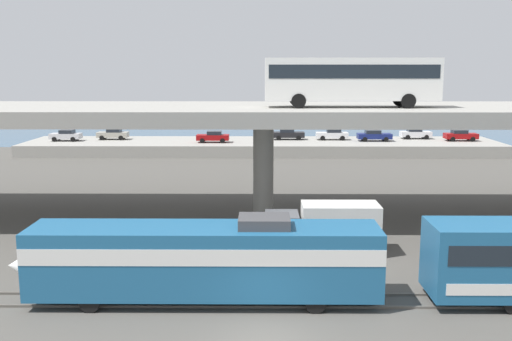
% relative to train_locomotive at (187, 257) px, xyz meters
% --- Properties ---
extents(ground_plane, '(260.00, 260.00, 0.00)m').
position_rel_train_locomotive_xyz_m(ground_plane, '(3.66, -4.00, -2.19)').
color(ground_plane, '#4C4944').
extents(rail_strip_near, '(110.00, 0.12, 0.12)m').
position_rel_train_locomotive_xyz_m(rail_strip_near, '(3.66, -0.78, -2.13)').
color(rail_strip_near, '#59544C').
rests_on(rail_strip_near, ground_plane).
extents(rail_strip_far, '(110.00, 0.12, 0.12)m').
position_rel_train_locomotive_xyz_m(rail_strip_far, '(3.66, 0.78, -2.13)').
color(rail_strip_far, '#59544C').
rests_on(rail_strip_far, ground_plane).
extents(train_locomotive, '(17.59, 3.04, 4.18)m').
position_rel_train_locomotive_xyz_m(train_locomotive, '(0.00, 0.00, 0.00)').
color(train_locomotive, '#1E5984').
rests_on(train_locomotive, ground_plane).
extents(highway_overpass, '(96.00, 12.79, 8.34)m').
position_rel_train_locomotive_xyz_m(highway_overpass, '(3.66, 16.00, 5.46)').
color(highway_overpass, gray).
rests_on(highway_overpass, ground_plane).
extents(transit_bus_on_overpass, '(12.00, 2.68, 3.40)m').
position_rel_train_locomotive_xyz_m(transit_bus_on_overpass, '(9.74, 14.54, 8.21)').
color(transit_bus_on_overpass, silver).
rests_on(transit_bus_on_overpass, highway_overpass).
extents(service_truck_west, '(6.80, 2.46, 3.04)m').
position_rel_train_locomotive_xyz_m(service_truck_west, '(7.36, 7.50, -0.55)').
color(service_truck_west, '#515459').
rests_on(service_truck_west, ground_plane).
extents(pier_parking_lot, '(62.86, 11.27, 1.53)m').
position_rel_train_locomotive_xyz_m(pier_parking_lot, '(3.66, 51.00, -1.43)').
color(pier_parking_lot, gray).
rests_on(pier_parking_lot, ground_plane).
extents(parked_car_0, '(4.51, 1.92, 1.50)m').
position_rel_train_locomotive_xyz_m(parked_car_0, '(18.63, 50.99, 0.11)').
color(parked_car_0, navy).
rests_on(parked_car_0, pier_parking_lot).
extents(parked_car_1, '(4.34, 1.93, 1.50)m').
position_rel_train_locomotive_xyz_m(parked_car_1, '(7.20, 52.64, 0.11)').
color(parked_car_1, black).
rests_on(parked_car_1, pier_parking_lot).
extents(parked_car_2, '(4.25, 1.83, 1.50)m').
position_rel_train_locomotive_xyz_m(parked_car_2, '(-2.79, 49.33, 0.11)').
color(parked_car_2, maroon).
rests_on(parked_car_2, pier_parking_lot).
extents(parked_car_3, '(4.01, 1.98, 1.50)m').
position_rel_train_locomotive_xyz_m(parked_car_3, '(-22.67, 50.84, 0.11)').
color(parked_car_3, '#B7B7BC').
rests_on(parked_car_3, pier_parking_lot).
extents(parked_car_4, '(4.29, 1.89, 1.50)m').
position_rel_train_locomotive_xyz_m(parked_car_4, '(30.27, 51.30, 0.11)').
color(parked_car_4, maroon).
rests_on(parked_car_4, pier_parking_lot).
extents(parked_car_5, '(4.16, 1.87, 1.50)m').
position_rel_train_locomotive_xyz_m(parked_car_5, '(-16.77, 52.50, 0.11)').
color(parked_car_5, '#9E998C').
rests_on(parked_car_5, pier_parking_lot).
extents(parked_car_6, '(4.15, 1.94, 1.50)m').
position_rel_train_locomotive_xyz_m(parked_car_6, '(24.85, 53.71, 0.11)').
color(parked_car_6, silver).
rests_on(parked_car_6, pier_parking_lot).
extents(parked_car_7, '(4.30, 1.83, 1.50)m').
position_rel_train_locomotive_xyz_m(parked_car_7, '(13.20, 52.40, 0.11)').
color(parked_car_7, silver).
rests_on(parked_car_7, pier_parking_lot).
extents(harbor_water, '(140.00, 36.00, 0.01)m').
position_rel_train_locomotive_xyz_m(harbor_water, '(3.66, 74.00, -2.19)').
color(harbor_water, '#385B7A').
rests_on(harbor_water, ground_plane).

